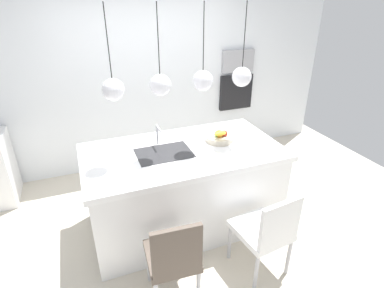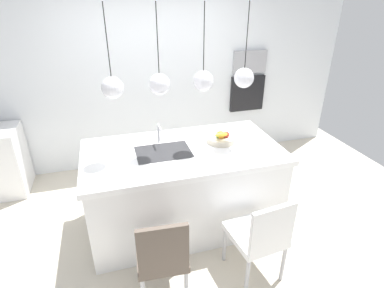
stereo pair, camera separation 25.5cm
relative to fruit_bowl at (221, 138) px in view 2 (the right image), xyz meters
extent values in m
plane|color=beige|center=(-0.45, -0.06, -1.00)|extent=(6.60, 6.60, 0.00)
cube|color=white|center=(-0.45, 1.59, 0.30)|extent=(6.00, 0.10, 2.60)
cube|color=white|center=(-0.45, -0.06, -0.55)|extent=(2.00, 1.04, 0.89)
cube|color=white|center=(-0.45, -0.06, -0.08)|extent=(2.06, 1.10, 0.06)
cube|color=#2D2D30|center=(-0.66, -0.06, -0.05)|extent=(0.56, 0.40, 0.02)
cylinder|color=silver|center=(-0.66, 0.18, 0.06)|extent=(0.02, 0.02, 0.22)
cylinder|color=silver|center=(-0.66, 0.10, 0.16)|extent=(0.02, 0.16, 0.02)
cylinder|color=beige|center=(0.00, 0.01, -0.02)|extent=(0.31, 0.31, 0.06)
sphere|color=olive|center=(-0.02, -0.01, 0.04)|extent=(0.08, 0.08, 0.08)
sphere|color=#B22D1E|center=(0.05, -0.01, 0.04)|extent=(0.07, 0.07, 0.07)
sphere|color=orange|center=(-0.01, -0.01, 0.04)|extent=(0.09, 0.09, 0.09)
ellipsoid|color=yellow|center=(-0.02, -0.05, 0.06)|extent=(0.19, 0.09, 0.07)
cube|color=#9E9EA3|center=(1.03, 1.52, 0.48)|extent=(0.54, 0.08, 0.34)
cube|color=black|center=(1.03, 1.52, -0.02)|extent=(0.56, 0.08, 0.56)
cube|color=brown|center=(-0.87, -0.92, -0.55)|extent=(0.44, 0.47, 0.06)
cube|color=brown|center=(-0.88, -1.12, -0.30)|extent=(0.39, 0.07, 0.43)
cylinder|color=#B2B2B7|center=(-0.68, -0.74, -0.79)|extent=(0.04, 0.04, 0.42)
cylinder|color=#B2B2B7|center=(-1.03, -0.72, -0.79)|extent=(0.04, 0.04, 0.42)
cube|color=white|center=(0.00, -0.92, -0.56)|extent=(0.49, 0.52, 0.06)
cube|color=white|center=(0.03, -1.14, -0.31)|extent=(0.42, 0.09, 0.43)
cylinder|color=#B2B2B7|center=(0.17, -0.69, -0.79)|extent=(0.04, 0.04, 0.41)
cylinder|color=#B2B2B7|center=(-0.21, -0.74, -0.79)|extent=(0.04, 0.04, 0.41)
cylinder|color=#B2B2B7|center=(0.21, -1.10, -0.79)|extent=(0.04, 0.04, 0.41)
cylinder|color=#B2B2B7|center=(-0.16, -1.15, -0.79)|extent=(0.04, 0.04, 0.41)
sphere|color=silver|center=(-1.09, -0.06, 0.66)|extent=(0.20, 0.20, 0.20)
cylinder|color=black|center=(-1.09, -0.06, 1.06)|extent=(0.01, 0.01, 0.60)
sphere|color=silver|center=(-0.66, -0.06, 0.66)|extent=(0.20, 0.20, 0.20)
cylinder|color=black|center=(-0.66, -0.06, 1.06)|extent=(0.01, 0.01, 0.60)
sphere|color=silver|center=(-0.24, -0.06, 0.66)|extent=(0.20, 0.20, 0.20)
cylinder|color=black|center=(-0.24, -0.06, 1.06)|extent=(0.01, 0.01, 0.60)
sphere|color=silver|center=(0.19, -0.06, 0.66)|extent=(0.20, 0.20, 0.20)
cylinder|color=black|center=(0.19, -0.06, 1.06)|extent=(0.01, 0.01, 0.60)
camera|label=1|loc=(-1.39, -2.73, 1.41)|focal=28.60mm
camera|label=2|loc=(-1.15, -2.81, 1.41)|focal=28.60mm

